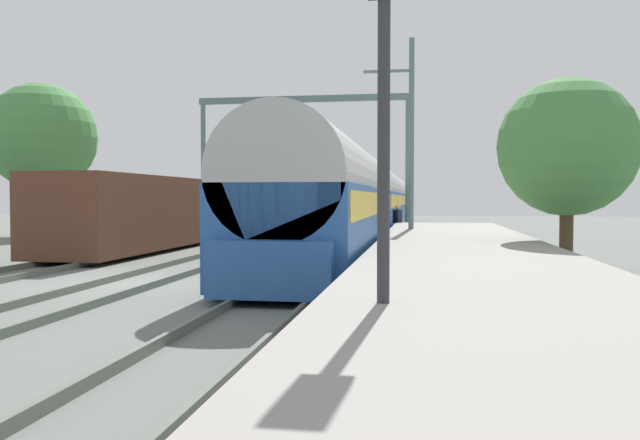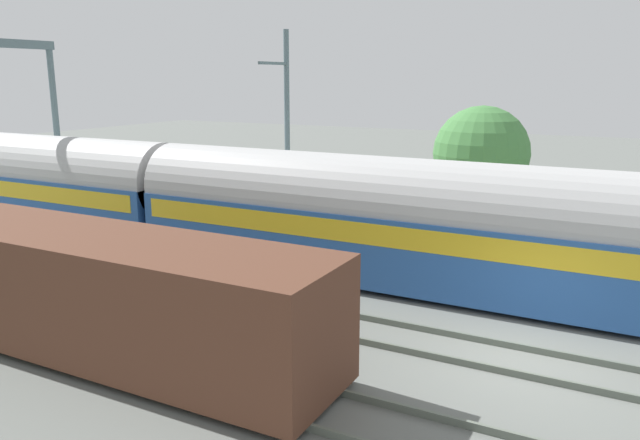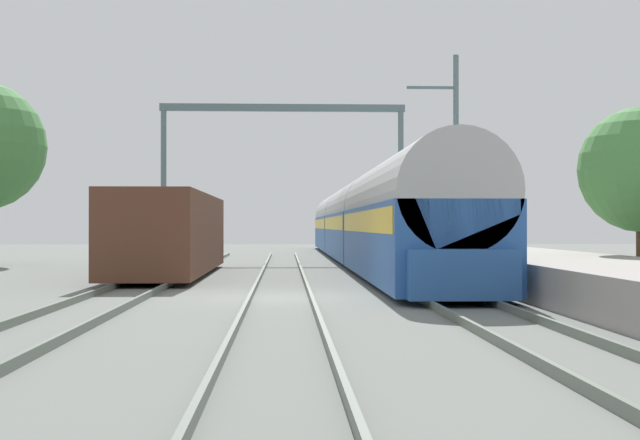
{
  "view_description": "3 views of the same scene",
  "coord_description": "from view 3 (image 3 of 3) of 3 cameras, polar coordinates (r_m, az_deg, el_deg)",
  "views": [
    {
      "loc": [
        6.78,
        -14.53,
        2.06
      ],
      "look_at": [
        3.94,
        3.22,
        1.44
      ],
      "focal_mm": 36.22,
      "sensor_mm": 36.0,
      "label": 1
    },
    {
      "loc": [
        -13.65,
        -1.97,
        6.35
      ],
      "look_at": [
        1.86,
        6.15,
        2.31
      ],
      "focal_mm": 34.96,
      "sensor_mm": 36.0,
      "label": 2
    },
    {
      "loc": [
        0.1,
        -20.98,
        1.77
      ],
      "look_at": [
        1.97,
        24.38,
        2.07
      ],
      "focal_mm": 47.92,
      "sensor_mm": 36.0,
      "label": 3
    }
  ],
  "objects": [
    {
      "name": "track_far_west",
      "position": [
        21.43,
        -13.27,
        -4.88
      ],
      "size": [
        1.52,
        60.0,
        0.16
      ],
      "color": "#5C655A",
      "rests_on": "ground"
    },
    {
      "name": "platform",
      "position": [
        24.26,
        16.08,
        -3.47
      ],
      "size": [
        4.4,
        28.0,
        0.9
      ],
      "color": "gray",
      "rests_on": "ground"
    },
    {
      "name": "track_east",
      "position": [
        21.39,
        8.02,
        -4.89
      ],
      "size": [
        1.52,
        60.0,
        0.16
      ],
      "color": "#5C655A",
      "rests_on": "ground"
    },
    {
      "name": "person_crossing",
      "position": [
        37.45,
        6.09,
        -1.5
      ],
      "size": [
        0.44,
        0.46,
        1.73
      ],
      "rotation": [
        0.0,
        0.0,
        5.38
      ],
      "color": "#373737",
      "rests_on": "ground"
    },
    {
      "name": "catenary_pole_east_mid",
      "position": [
        31.56,
        8.99,
        3.96
      ],
      "size": [
        1.9,
        0.2,
        8.0
      ],
      "color": "slate",
      "rests_on": "ground"
    },
    {
      "name": "catenary_gantry",
      "position": [
        42.92,
        -2.49,
        4.77
      ],
      "size": [
        12.28,
        0.28,
        7.86
      ],
      "color": "slate",
      "rests_on": "ground"
    },
    {
      "name": "passenger_train",
      "position": [
        42.92,
        2.77,
        -0.1
      ],
      "size": [
        2.93,
        49.2,
        3.82
      ],
      "color": "#28569E",
      "rests_on": "ground"
    },
    {
      "name": "track_west",
      "position": [
        21.05,
        -2.63,
        -4.97
      ],
      "size": [
        1.52,
        60.0,
        0.16
      ],
      "color": "#5C655A",
      "rests_on": "ground"
    },
    {
      "name": "freight_car",
      "position": [
        30.66,
        -9.94,
        -0.92
      ],
      "size": [
        2.8,
        13.0,
        2.7
      ],
      "color": "#563323",
      "rests_on": "ground"
    },
    {
      "name": "railway_signal_far",
      "position": [
        47.96,
        4.54,
        1.61
      ],
      "size": [
        0.36,
        0.3,
        5.38
      ],
      "color": "#2D2D33",
      "rests_on": "ground"
    },
    {
      "name": "ground",
      "position": [
        21.05,
        -2.63,
        -5.19
      ],
      "size": [
        120.0,
        120.0,
        0.0
      ],
      "primitive_type": "plane",
      "color": "slate"
    }
  ]
}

